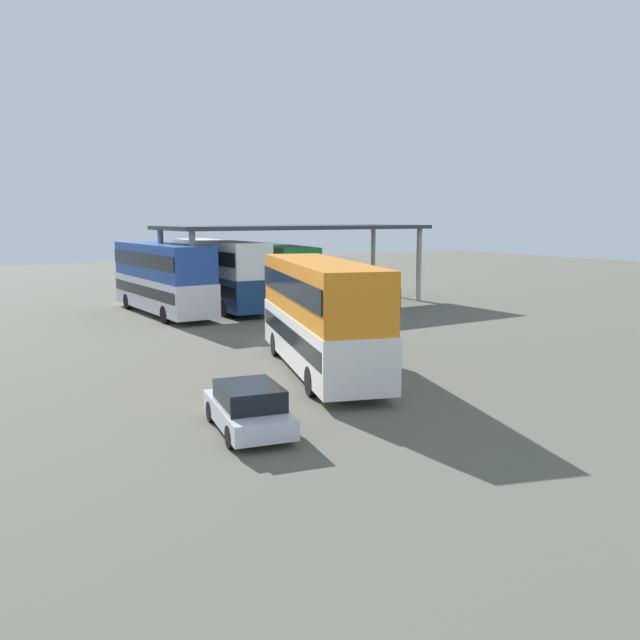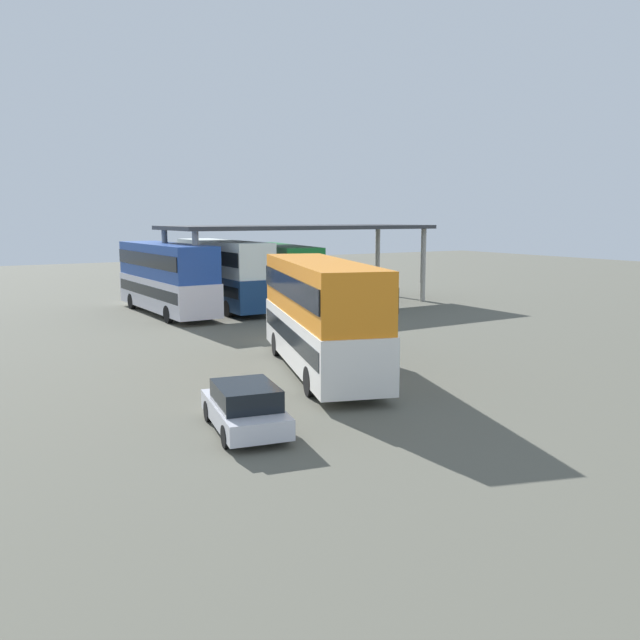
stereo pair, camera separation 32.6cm
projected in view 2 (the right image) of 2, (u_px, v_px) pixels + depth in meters
The scene contains 7 objects.
ground_plane at pixel (351, 388), 22.60m from camera, with size 140.00×140.00×0.00m, color #59584C.
double_decker_main at pixel (320, 312), 24.68m from camera, with size 5.55×10.93×4.23m.
parked_hatchback at pixel (245, 408), 17.94m from camera, with size 2.34×4.07×1.35m.
double_decker_near_canopy at pixel (166, 276), 39.61m from camera, with size 2.91×11.15×4.29m.
double_decker_mid_row at pixel (223, 272), 41.87m from camera, with size 2.50×11.03×4.38m.
double_decker_far_right at pixel (279, 272), 44.10m from camera, with size 4.10×10.80×4.02m.
depot_canopy at pixel (300, 231), 43.23m from camera, with size 18.05×6.85×5.33m.
Camera 2 is at (-12.12, -18.35, 5.83)m, focal length 36.71 mm.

